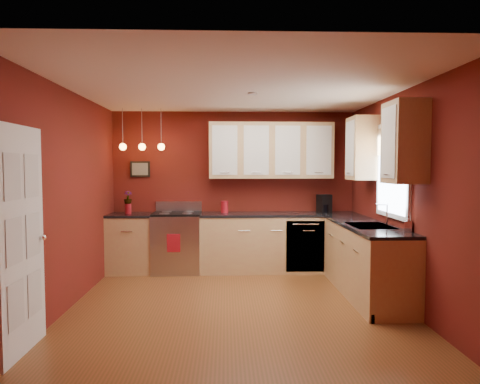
{
  "coord_description": "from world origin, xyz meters",
  "views": [
    {
      "loc": [
        -0.14,
        -5.04,
        1.68
      ],
      "look_at": [
        0.07,
        1.0,
        1.33
      ],
      "focal_mm": 32.0,
      "sensor_mm": 36.0,
      "label": 1
    }
  ],
  "objects_px": {
    "sink": "(370,227)",
    "coffee_maker": "(324,204)",
    "soap_pump": "(408,224)",
    "red_canister": "(225,207)",
    "gas_range": "(177,242)"
  },
  "relations": [
    {
      "from": "coffee_maker",
      "to": "soap_pump",
      "type": "height_order",
      "value": "coffee_maker"
    },
    {
      "from": "red_canister",
      "to": "coffee_maker",
      "type": "bearing_deg",
      "value": -0.25
    },
    {
      "from": "sink",
      "to": "coffee_maker",
      "type": "bearing_deg",
      "value": 97.96
    },
    {
      "from": "sink",
      "to": "red_canister",
      "type": "xyz_separation_m",
      "value": [
        -1.86,
        1.6,
        0.12
      ]
    },
    {
      "from": "gas_range",
      "to": "red_canister",
      "type": "xyz_separation_m",
      "value": [
        0.76,
        0.1,
        0.56
      ]
    },
    {
      "from": "red_canister",
      "to": "soap_pump",
      "type": "bearing_deg",
      "value": -45.53
    },
    {
      "from": "sink",
      "to": "soap_pump",
      "type": "distance_m",
      "value": 0.61
    },
    {
      "from": "sink",
      "to": "soap_pump",
      "type": "xyz_separation_m",
      "value": [
        0.25,
        -0.55,
        0.12
      ]
    },
    {
      "from": "gas_range",
      "to": "soap_pump",
      "type": "relative_size",
      "value": 6.06
    },
    {
      "from": "sink",
      "to": "soap_pump",
      "type": "relative_size",
      "value": 3.82
    },
    {
      "from": "soap_pump",
      "to": "red_canister",
      "type": "bearing_deg",
      "value": 134.47
    },
    {
      "from": "gas_range",
      "to": "sink",
      "type": "relative_size",
      "value": 1.59
    },
    {
      "from": "sink",
      "to": "coffee_maker",
      "type": "distance_m",
      "value": 1.61
    },
    {
      "from": "sink",
      "to": "gas_range",
      "type": "bearing_deg",
      "value": 150.22
    },
    {
      "from": "red_canister",
      "to": "soap_pump",
      "type": "distance_m",
      "value": 3.01
    }
  ]
}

